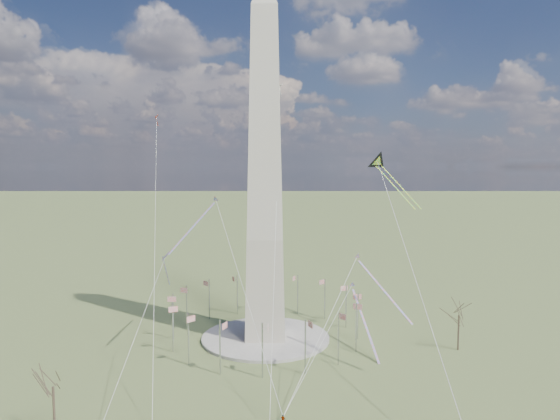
{
  "coord_description": "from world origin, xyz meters",
  "views": [
    {
      "loc": [
        3.87,
        -137.07,
        48.46
      ],
      "look_at": [
        4.09,
        0.0,
        36.59
      ],
      "focal_mm": 32.0,
      "sensor_mm": 36.0,
      "label": 1
    }
  ],
  "objects": [
    {
      "name": "kite_small_red",
      "position": [
        -38.67,
        38.0,
        65.45
      ],
      "size": [
        1.15,
        1.77,
        3.89
      ],
      "rotation": [
        0.0,
        0.0,
        2.63
      ],
      "color": "red",
      "rests_on": "ground"
    },
    {
      "name": "ground",
      "position": [
        0.0,
        0.0,
        0.0
      ],
      "size": [
        2000.0,
        2000.0,
        0.0
      ],
      "primitive_type": "plane",
      "color": "#4A5B2D",
      "rests_on": "ground"
    },
    {
      "name": "kite_small_white",
      "position": [
        4.15,
        38.99,
        75.99
      ],
      "size": [
        1.4,
        2.05,
        4.3
      ],
      "rotation": [
        0.0,
        0.0,
        2.46
      ],
      "color": "white",
      "rests_on": "ground"
    },
    {
      "name": "plaza",
      "position": [
        0.0,
        0.0,
        0.4
      ],
      "size": [
        36.0,
        36.0,
        0.8
      ],
      "primitive_type": "cylinder",
      "color": "#9D978F",
      "rests_on": "ground"
    },
    {
      "name": "kite_streamer_mid",
      "position": [
        -16.76,
        -8.65,
        35.12
      ],
      "size": [
        10.64,
        17.17,
        13.17
      ],
      "rotation": [
        0.0,
        0.0,
        2.62
      ],
      "color": "#E84D24",
      "rests_on": "ground"
    },
    {
      "name": "kite_streamer_right",
      "position": [
        26.17,
        -3.75,
        9.28
      ],
      "size": [
        5.16,
        23.12,
        15.95
      ],
      "rotation": [
        0.0,
        0.0,
        3.31
      ],
      "color": "#E84D24",
      "rests_on": "ground"
    },
    {
      "name": "tree_far",
      "position": [
        -37.31,
        -49.5,
        9.22
      ],
      "size": [
        7.39,
        7.39,
        12.93
      ],
      "color": "#4E3A2F",
      "rests_on": "ground"
    },
    {
      "name": "flagpole_ring",
      "position": [
        -0.0,
        -0.0,
        7.27
      ],
      "size": [
        54.4,
        54.4,
        13.0
      ],
      "color": "#B9BBBF",
      "rests_on": "ground"
    },
    {
      "name": "tree_near",
      "position": [
        51.34,
        -8.56,
        10.13
      ],
      "size": [
        8.12,
        8.12,
        14.2
      ],
      "color": "#4E3A2F",
      "rests_on": "ground"
    },
    {
      "name": "washington_monument",
      "position": [
        0.0,
        0.0,
        47.95
      ],
      "size": [
        15.56,
        15.56,
        100.0
      ],
      "color": "#B6A798",
      "rests_on": "plaza"
    },
    {
      "name": "kite_diamond_purple",
      "position": [
        -29.0,
        5.41,
        21.75
      ],
      "size": [
        1.88,
        3.16,
        10.07
      ],
      "rotation": [
        0.0,
        0.0,
        2.75
      ],
      "color": "navy",
      "rests_on": "ground"
    },
    {
      "name": "kite_streamer_left",
      "position": [
        27.33,
        -17.93,
        21.05
      ],
      "size": [
        11.26,
        17.18,
        13.38
      ],
      "rotation": [
        0.0,
        0.0,
        3.7
      ],
      "color": "#E84D24",
      "rests_on": "ground"
    },
    {
      "name": "kite_delta_black",
      "position": [
        34.34,
        14.22,
        49.11
      ],
      "size": [
        13.54,
        19.59,
        16.43
      ],
      "rotation": [
        0.0,
        0.0,
        3.63
      ],
      "color": "black",
      "rests_on": "ground"
    },
    {
      "name": "person_centre",
      "position": [
        4.59,
        -46.94,
        0.96
      ],
      "size": [
        1.22,
        0.87,
        1.92
      ],
      "primitive_type": "imported",
      "rotation": [
        0.0,
        0.0,
        2.74
      ],
      "color": "gray",
      "rests_on": "ground"
    }
  ]
}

